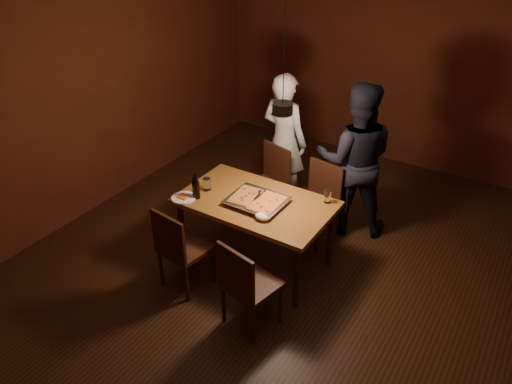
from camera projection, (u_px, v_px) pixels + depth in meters
The scene contains 19 objects.
room_shell at pixel (282, 145), 4.50m from camera, with size 6.00×6.00×6.00m.
dining_table at pixel (256, 207), 4.95m from camera, with size 1.50×0.90×0.75m.
chair_far_left at pixel (270, 176), 5.77m from camera, with size 0.52×0.52×0.49m.
chair_far_right at pixel (319, 196), 5.40m from camera, with size 0.48×0.48×0.49m.
chair_near_left at pixel (178, 243), 4.67m from camera, with size 0.47×0.47×0.49m.
chair_near_right at pixel (245, 280), 4.23m from camera, with size 0.50×0.50×0.49m.
pizza_tray at pixel (257, 201), 4.86m from camera, with size 0.55×0.45×0.05m, color silver.
pizza_meat at pixel (245, 195), 4.89m from camera, with size 0.23×0.36×0.02m, color maroon.
pizza_cheese at pixel (268, 203), 4.77m from camera, with size 0.25×0.39×0.02m, color gold.
spatula at pixel (258, 197), 4.86m from camera, with size 0.09×0.24×0.04m, color silver, non-canonical shape.
beer_bottle_a at pixel (196, 186), 4.90m from camera, with size 0.07×0.07×0.27m.
beer_bottle_b at pixel (196, 187), 4.89m from camera, with size 0.07×0.07×0.26m.
water_glass_left at pixel (207, 184), 5.06m from camera, with size 0.08×0.08×0.13m, color silver.
water_glass_right at pixel (328, 196), 4.85m from camera, with size 0.06×0.06×0.13m, color silver.
plate_slice at pixel (183, 198), 4.94m from camera, with size 0.24×0.24×0.03m.
napkin at pixel (263, 216), 4.62m from camera, with size 0.15×0.12×0.06m, color white.
diner_white at pixel (284, 141), 5.93m from camera, with size 0.60×0.39×1.65m, color silver.
diner_dark at pixel (355, 160), 5.40m from camera, with size 0.85×0.66×1.75m, color black.
pendant_lamp at pixel (283, 107), 4.32m from camera, with size 0.18×0.18×1.10m.
Camera 1 is at (1.98, -3.57, 3.35)m, focal length 35.00 mm.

